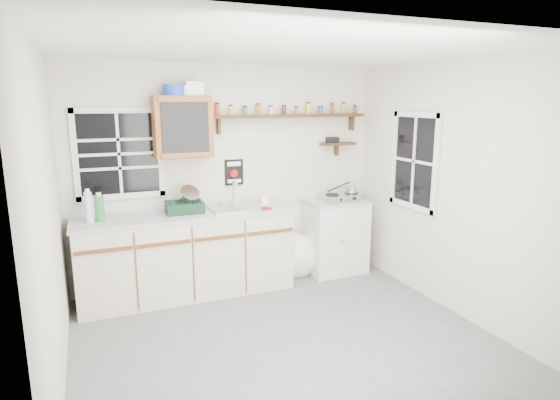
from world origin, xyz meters
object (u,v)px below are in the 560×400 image
at_px(right_cabinet, 334,235).
at_px(main_cabinet, 187,254).
at_px(dish_rack, 186,204).
at_px(upper_cabinet, 183,127).
at_px(hotplate, 342,197).
at_px(spice_shelf, 290,115).

bearing_deg(right_cabinet, main_cabinet, -179.21).
distance_m(right_cabinet, dish_rack, 1.91).
relative_size(upper_cabinet, hotplate, 1.17).
bearing_deg(main_cabinet, right_cabinet, 0.79).
distance_m(main_cabinet, hotplate, 1.97).
relative_size(dish_rack, hotplate, 0.72).
xyz_separation_m(upper_cabinet, hotplate, (1.88, -0.14, -0.88)).
relative_size(main_cabinet, upper_cabinet, 3.55).
bearing_deg(main_cabinet, spice_shelf, 9.28).
relative_size(upper_cabinet, dish_rack, 1.62).
bearing_deg(upper_cabinet, right_cabinet, -3.76).
xyz_separation_m(dish_rack, hotplate, (1.90, -0.02, -0.07)).
relative_size(right_cabinet, upper_cabinet, 1.40).
xyz_separation_m(main_cabinet, hotplate, (1.91, 0.01, 0.48)).
xyz_separation_m(main_cabinet, upper_cabinet, (0.03, 0.14, 1.36)).
relative_size(main_cabinet, spice_shelf, 1.21).
relative_size(main_cabinet, hotplate, 4.15).
relative_size(main_cabinet, dish_rack, 5.75).
bearing_deg(spice_shelf, hotplate, -18.84).
distance_m(spice_shelf, dish_rack, 1.59).
bearing_deg(dish_rack, right_cabinet, 2.15).
bearing_deg(dish_rack, hotplate, 1.55).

